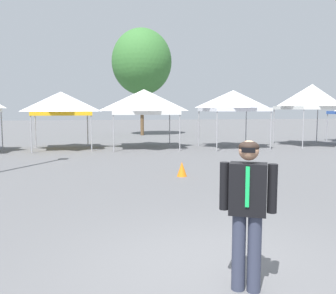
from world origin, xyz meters
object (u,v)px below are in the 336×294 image
object	(u,v)px
canopy_tent_behind_center	(233,101)
tree_behind_tents_right	(142,62)
canopy_tent_right_of_center	(61,104)
canopy_tent_left_of_center	(312,97)
traffic_cone_lot_center	(182,169)
canopy_tent_center	(144,102)
person_foreground	(248,205)

from	to	relation	value
canopy_tent_behind_center	tree_behind_tents_right	bearing A→B (deg)	108.78
canopy_tent_right_of_center	canopy_tent_left_of_center	size ratio (longest dim) A/B	0.91
traffic_cone_lot_center	canopy_tent_behind_center	bearing A→B (deg)	58.43
canopy_tent_left_of_center	canopy_tent_center	bearing A→B (deg)	175.80
canopy_tent_right_of_center	tree_behind_tents_right	world-z (taller)	tree_behind_tents_right
canopy_tent_right_of_center	canopy_tent_behind_center	size ratio (longest dim) A/B	1.01
canopy_tent_center	tree_behind_tents_right	bearing A→B (deg)	83.02
canopy_tent_behind_center	canopy_tent_left_of_center	world-z (taller)	canopy_tent_left_of_center
canopy_tent_behind_center	canopy_tent_left_of_center	bearing A→B (deg)	2.26
canopy_tent_center	canopy_tent_left_of_center	distance (m)	9.84
traffic_cone_lot_center	person_foreground	bearing A→B (deg)	-98.01
canopy_tent_right_of_center	canopy_tent_left_of_center	world-z (taller)	canopy_tent_left_of_center
person_foreground	traffic_cone_lot_center	size ratio (longest dim) A/B	3.79
canopy_tent_behind_center	tree_behind_tents_right	xyz separation A→B (m)	(-3.65, 10.72, 3.37)
canopy_tent_right_of_center	canopy_tent_center	bearing A→B (deg)	-2.47
canopy_tent_right_of_center	canopy_tent_center	size ratio (longest dim) A/B	0.87
canopy_tent_behind_center	traffic_cone_lot_center	size ratio (longest dim) A/B	6.87
person_foreground	tree_behind_tents_right	bearing A→B (deg)	85.01
canopy_tent_behind_center	traffic_cone_lot_center	world-z (taller)	canopy_tent_behind_center
person_foreground	tree_behind_tents_right	xyz separation A→B (m)	(2.26, 25.95, 4.93)
canopy_tent_behind_center	canopy_tent_center	bearing A→B (deg)	169.29
canopy_tent_center	canopy_tent_behind_center	size ratio (longest dim) A/B	1.16
canopy_tent_left_of_center	person_foreground	xyz separation A→B (m)	(-10.87, -15.43, -1.82)
tree_behind_tents_right	person_foreground	bearing A→B (deg)	-94.99
person_foreground	tree_behind_tents_right	distance (m)	26.51
person_foreground	traffic_cone_lot_center	distance (m)	7.39
person_foreground	canopy_tent_behind_center	bearing A→B (deg)	68.79
canopy_tent_center	canopy_tent_left_of_center	xyz separation A→B (m)	(9.81, -0.72, 0.31)
canopy_tent_right_of_center	traffic_cone_lot_center	size ratio (longest dim) A/B	6.93
traffic_cone_lot_center	canopy_tent_center	bearing A→B (deg)	89.75
canopy_tent_right_of_center	canopy_tent_center	xyz separation A→B (m)	(4.42, -0.19, 0.10)
canopy_tent_left_of_center	person_foreground	bearing A→B (deg)	-125.17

